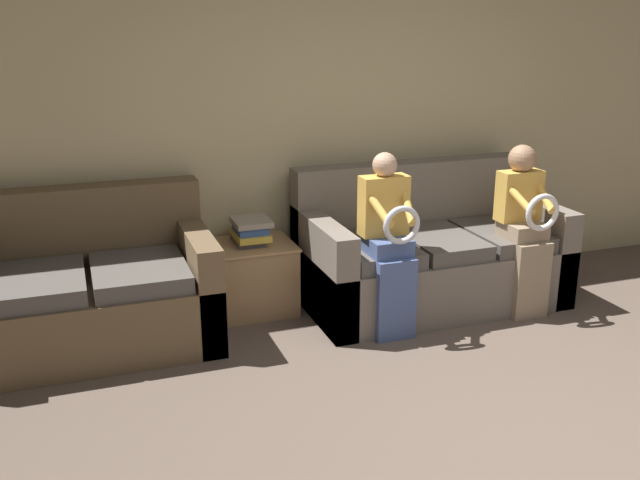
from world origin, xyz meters
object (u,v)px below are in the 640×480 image
object	(u,v)px
couch_side	(90,294)
book_stack	(250,231)
child_left_seated	(389,238)
child_right_seated	(525,222)
side_shelf	(251,276)
couch_main	(428,256)

from	to	relation	value
couch_side	book_stack	size ratio (longest dim) A/B	4.86
child_left_seated	child_right_seated	xyz separation A→B (m)	(1.03, 0.00, 0.01)
book_stack	side_shelf	bearing A→B (deg)	-172.15
couch_main	side_shelf	xyz separation A→B (m)	(-1.27, 0.24, -0.08)
couch_main	child_right_seated	size ratio (longest dim) A/B	1.56
child_right_seated	book_stack	size ratio (longest dim) A/B	3.74
child_right_seated	book_stack	world-z (taller)	child_right_seated
couch_main	child_left_seated	xyz separation A→B (m)	(-0.51, -0.41, 0.31)
child_right_seated	side_shelf	size ratio (longest dim) A/B	1.97
child_right_seated	side_shelf	xyz separation A→B (m)	(-1.78, 0.65, -0.40)
couch_side	child_left_seated	distance (m)	1.93
couch_main	child_left_seated	size ratio (longest dim) A/B	1.54
child_left_seated	book_stack	distance (m)	1.00
couch_side	child_right_seated	bearing A→B (deg)	-9.43
child_left_seated	side_shelf	bearing A→B (deg)	139.10
couch_main	side_shelf	distance (m)	1.30
couch_main	child_right_seated	world-z (taller)	child_right_seated
couch_side	book_stack	bearing A→B (deg)	9.22
couch_main	couch_side	distance (m)	2.36
book_stack	couch_side	bearing A→B (deg)	-170.78
couch_main	side_shelf	size ratio (longest dim) A/B	3.07
couch_side	side_shelf	xyz separation A→B (m)	(1.09, 0.18, -0.08)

